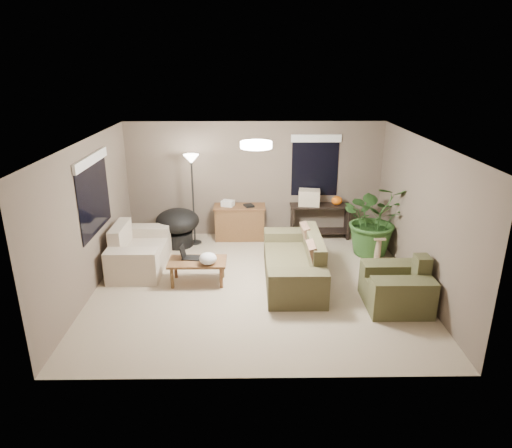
{
  "coord_description": "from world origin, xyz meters",
  "views": [
    {
      "loc": [
        -0.1,
        -7.14,
        3.67
      ],
      "look_at": [
        0.0,
        0.2,
        1.05
      ],
      "focal_mm": 32.0,
      "sensor_mm": 36.0,
      "label": 1
    }
  ],
  "objects_px": {
    "main_sofa": "(295,265)",
    "cat_scratching_post": "(378,251)",
    "console_table": "(320,219)",
    "floor_lamp": "(192,170)",
    "papasan_chair": "(178,225)",
    "desk": "(240,222)",
    "loveseat": "(138,253)",
    "houseplant": "(374,226)",
    "armchair": "(397,288)",
    "coffee_table": "(198,264)"
  },
  "relations": [
    {
      "from": "papasan_chair",
      "to": "floor_lamp",
      "type": "relative_size",
      "value": 0.6
    },
    {
      "from": "armchair",
      "to": "papasan_chair",
      "type": "distance_m",
      "value": 4.61
    },
    {
      "from": "coffee_table",
      "to": "console_table",
      "type": "height_order",
      "value": "console_table"
    },
    {
      "from": "loveseat",
      "to": "cat_scratching_post",
      "type": "xyz_separation_m",
      "value": [
        4.57,
        0.22,
        -0.08
      ]
    },
    {
      "from": "papasan_chair",
      "to": "cat_scratching_post",
      "type": "bearing_deg",
      "value": -12.22
    },
    {
      "from": "loveseat",
      "to": "floor_lamp",
      "type": "distance_m",
      "value": 2.0
    },
    {
      "from": "armchair",
      "to": "console_table",
      "type": "bearing_deg",
      "value": 104.79
    },
    {
      "from": "main_sofa",
      "to": "coffee_table",
      "type": "distance_m",
      "value": 1.71
    },
    {
      "from": "loveseat",
      "to": "main_sofa",
      "type": "bearing_deg",
      "value": -11.14
    },
    {
      "from": "console_table",
      "to": "floor_lamp",
      "type": "xyz_separation_m",
      "value": [
        -2.71,
        -0.3,
        1.16
      ]
    },
    {
      "from": "papasan_chair",
      "to": "houseplant",
      "type": "relative_size",
      "value": 0.76
    },
    {
      "from": "desk",
      "to": "papasan_chair",
      "type": "relative_size",
      "value": 0.97
    },
    {
      "from": "floor_lamp",
      "to": "cat_scratching_post",
      "type": "distance_m",
      "value": 4.03
    },
    {
      "from": "armchair",
      "to": "console_table",
      "type": "relative_size",
      "value": 0.77
    },
    {
      "from": "main_sofa",
      "to": "armchair",
      "type": "height_order",
      "value": "same"
    },
    {
      "from": "cat_scratching_post",
      "to": "floor_lamp",
      "type": "bearing_deg",
      "value": 164.77
    },
    {
      "from": "console_table",
      "to": "houseplant",
      "type": "xyz_separation_m",
      "value": [
        0.95,
        -0.91,
        0.15
      ]
    },
    {
      "from": "coffee_table",
      "to": "floor_lamp",
      "type": "relative_size",
      "value": 0.52
    },
    {
      "from": "armchair",
      "to": "cat_scratching_post",
      "type": "bearing_deg",
      "value": 84.81
    },
    {
      "from": "houseplant",
      "to": "cat_scratching_post",
      "type": "height_order",
      "value": "houseplant"
    },
    {
      "from": "armchair",
      "to": "desk",
      "type": "relative_size",
      "value": 0.91
    },
    {
      "from": "main_sofa",
      "to": "cat_scratching_post",
      "type": "height_order",
      "value": "main_sofa"
    },
    {
      "from": "loveseat",
      "to": "houseplant",
      "type": "distance_m",
      "value": 4.62
    },
    {
      "from": "coffee_table",
      "to": "cat_scratching_post",
      "type": "xyz_separation_m",
      "value": [
        3.39,
        0.87,
        -0.14
      ]
    },
    {
      "from": "loveseat",
      "to": "houseplant",
      "type": "relative_size",
      "value": 1.07
    },
    {
      "from": "armchair",
      "to": "coffee_table",
      "type": "bearing_deg",
      "value": 165.48
    },
    {
      "from": "loveseat",
      "to": "desk",
      "type": "bearing_deg",
      "value": 38.0
    },
    {
      "from": "coffee_table",
      "to": "houseplant",
      "type": "height_order",
      "value": "houseplant"
    },
    {
      "from": "loveseat",
      "to": "desk",
      "type": "height_order",
      "value": "loveseat"
    },
    {
      "from": "armchair",
      "to": "floor_lamp",
      "type": "bearing_deg",
      "value": 142.31
    },
    {
      "from": "loveseat",
      "to": "floor_lamp",
      "type": "relative_size",
      "value": 0.84
    },
    {
      "from": "loveseat",
      "to": "coffee_table",
      "type": "relative_size",
      "value": 1.6
    },
    {
      "from": "papasan_chair",
      "to": "houseplant",
      "type": "bearing_deg",
      "value": -6.89
    },
    {
      "from": "main_sofa",
      "to": "loveseat",
      "type": "distance_m",
      "value": 2.95
    },
    {
      "from": "houseplant",
      "to": "loveseat",
      "type": "bearing_deg",
      "value": -172.53
    },
    {
      "from": "armchair",
      "to": "houseplant",
      "type": "height_order",
      "value": "houseplant"
    },
    {
      "from": "coffee_table",
      "to": "papasan_chair",
      "type": "distance_m",
      "value": 1.83
    },
    {
      "from": "loveseat",
      "to": "armchair",
      "type": "relative_size",
      "value": 1.6
    },
    {
      "from": "console_table",
      "to": "desk",
      "type": "bearing_deg",
      "value": -178.45
    },
    {
      "from": "papasan_chair",
      "to": "floor_lamp",
      "type": "distance_m",
      "value": 1.19
    },
    {
      "from": "cat_scratching_post",
      "to": "loveseat",
      "type": "bearing_deg",
      "value": -177.26
    },
    {
      "from": "loveseat",
      "to": "floor_lamp",
      "type": "height_order",
      "value": "floor_lamp"
    },
    {
      "from": "main_sofa",
      "to": "floor_lamp",
      "type": "distance_m",
      "value": 2.96
    },
    {
      "from": "main_sofa",
      "to": "cat_scratching_post",
      "type": "xyz_separation_m",
      "value": [
        1.68,
        0.79,
        -0.08
      ]
    },
    {
      "from": "main_sofa",
      "to": "loveseat",
      "type": "bearing_deg",
      "value": 168.86
    },
    {
      "from": "papasan_chair",
      "to": "desk",
      "type": "bearing_deg",
      "value": 16.58
    },
    {
      "from": "loveseat",
      "to": "desk",
      "type": "relative_size",
      "value": 1.45
    },
    {
      "from": "papasan_chair",
      "to": "cat_scratching_post",
      "type": "distance_m",
      "value": 4.08
    },
    {
      "from": "desk",
      "to": "papasan_chair",
      "type": "xyz_separation_m",
      "value": [
        -1.28,
        -0.38,
        0.09
      ]
    },
    {
      "from": "papasan_chair",
      "to": "cat_scratching_post",
      "type": "relative_size",
      "value": 2.28
    }
  ]
}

